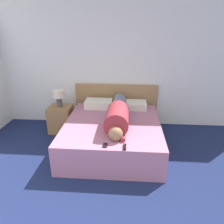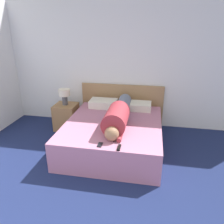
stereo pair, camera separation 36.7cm
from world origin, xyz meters
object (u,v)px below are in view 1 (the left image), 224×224
(cell_phone, at_px, (105,145))
(bed, at_px, (113,134))
(person_lying, at_px, (118,114))
(pillow_second, at_px, (133,105))
(tv_remote, at_px, (125,147))
(nightstand, at_px, (61,119))
(table_lamp, at_px, (59,96))
(pillow_near_headboard, at_px, (99,104))

(cell_phone, bearing_deg, bed, 86.66)
(person_lying, bearing_deg, bed, 162.42)
(pillow_second, xyz_separation_m, tv_remote, (-0.14, -1.60, -0.06))
(nightstand, xyz_separation_m, person_lying, (1.24, -0.62, 0.39))
(nightstand, distance_m, tv_remote, 2.02)
(table_lamp, height_order, pillow_near_headboard, table_lamp)
(nightstand, bearing_deg, table_lamp, -63.43)
(tv_remote, distance_m, cell_phone, 0.29)
(table_lamp, relative_size, person_lying, 0.20)
(pillow_second, height_order, tv_remote, pillow_second)
(table_lamp, distance_m, cell_phone, 1.81)
(tv_remote, xyz_separation_m, cell_phone, (-0.28, 0.03, -0.01))
(person_lying, distance_m, pillow_second, 0.82)
(bed, bearing_deg, pillow_second, 62.63)
(bed, height_order, pillow_near_headboard, pillow_near_headboard)
(nightstand, height_order, pillow_near_headboard, pillow_near_headboard)
(tv_remote, bearing_deg, table_lamp, 133.46)
(person_lying, bearing_deg, table_lamp, 153.38)
(nightstand, distance_m, pillow_near_headboard, 0.86)
(cell_phone, bearing_deg, pillow_second, 74.69)
(person_lying, relative_size, tv_remote, 11.17)
(nightstand, relative_size, table_lamp, 1.62)
(nightstand, distance_m, pillow_second, 1.56)
(bed, distance_m, tv_remote, 0.93)
(nightstand, bearing_deg, cell_phone, -52.40)
(bed, distance_m, person_lying, 0.43)
(nightstand, xyz_separation_m, tv_remote, (1.38, -1.45, 0.24))
(bed, distance_m, pillow_near_headboard, 0.88)
(table_lamp, height_order, person_lying, table_lamp)
(bed, xyz_separation_m, pillow_near_headboard, (-0.35, 0.73, 0.33))
(tv_remote, relative_size, cell_phone, 1.15)
(pillow_second, height_order, cell_phone, pillow_second)
(person_lying, height_order, pillow_near_headboard, person_lying)
(tv_remote, height_order, cell_phone, tv_remote)
(bed, distance_m, nightstand, 1.28)
(nightstand, xyz_separation_m, table_lamp, (0.00, -0.00, 0.50))
(table_lamp, distance_m, person_lying, 1.39)
(pillow_second, xyz_separation_m, cell_phone, (-0.43, -1.56, -0.06))
(tv_remote, bearing_deg, bed, 105.26)
(bed, relative_size, table_lamp, 5.66)
(person_lying, height_order, cell_phone, person_lying)
(pillow_near_headboard, bearing_deg, pillow_second, 0.00)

